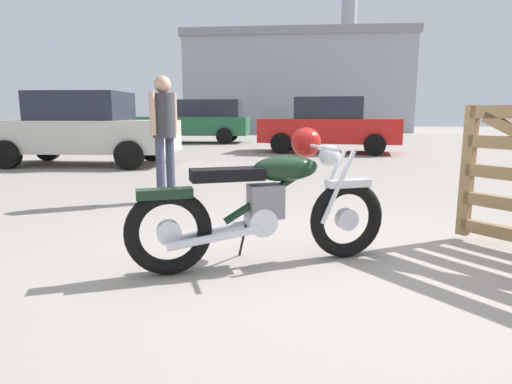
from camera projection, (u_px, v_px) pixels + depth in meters
The scene contains 7 objects.
ground_plane at pixel (305, 265), 3.43m from camera, with size 80.00×80.00×0.00m, color gray.
vintage_motorcycle at pixel (269, 203), 3.37m from camera, with size 1.98×1.01×1.07m.
bystander at pixel (164, 126), 5.71m from camera, with size 0.30×0.41×1.66m.
dark_sedan_left at pixel (330, 125), 13.35m from camera, with size 4.42×2.41×1.67m.
white_estate_far at pixel (83, 129), 10.05m from camera, with size 4.27×2.06×1.67m.
blue_hatchback_right at pixel (194, 120), 17.96m from camera, with size 4.71×2.00×1.74m.
industrial_building at pixel (297, 84), 32.32m from camera, with size 14.95×10.92×14.85m.
Camera 1 is at (-0.08, -3.29, 1.17)m, focal length 30.47 mm.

